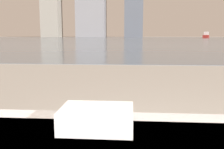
{
  "coord_description": "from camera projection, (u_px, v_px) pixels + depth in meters",
  "views": [
    {
      "loc": [
        0.11,
        -0.05,
        0.83
      ],
      "look_at": [
        -0.05,
        2.11,
        0.49
      ],
      "focal_mm": 40.0,
      "sensor_mm": 36.0,
      "label": 1
    }
  ],
  "objects": [
    {
      "name": "harbor_boat_3",
      "position": [
        206.0,
        36.0,
        80.76
      ],
      "size": [
        3.41,
        5.53,
        1.96
      ],
      "color": "maroon",
      "rests_on": "harbor_water"
    },
    {
      "name": "towel_stack",
      "position": [
        97.0,
        118.0,
        0.9
      ],
      "size": [
        0.26,
        0.18,
        0.08
      ],
      "color": "white",
      "rests_on": "bathtub"
    },
    {
      "name": "harbor_water",
      "position": [
        131.0,
        39.0,
        61.25
      ],
      "size": [
        180.0,
        110.0,
        0.01
      ],
      "color": "slate",
      "rests_on": "ground_plane"
    }
  ]
}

